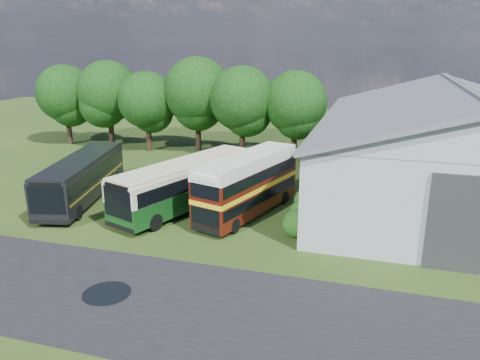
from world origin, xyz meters
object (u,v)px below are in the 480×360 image
(bus_green_single, at_px, (186,184))
(bus_dark_single, at_px, (82,178))
(storage_shed, at_px, (455,142))
(bus_maroon_double, at_px, (248,185))

(bus_green_single, bearing_deg, bus_dark_single, -155.89)
(bus_green_single, height_order, bus_dark_single, bus_green_single)
(storage_shed, relative_size, bus_dark_single, 2.16)
(storage_shed, xyz_separation_m, bus_green_single, (-17.47, -7.32, -2.44))
(storage_shed, height_order, bus_maroon_double, storage_shed)
(bus_green_single, relative_size, bus_maroon_double, 1.25)
(bus_green_single, xyz_separation_m, bus_maroon_double, (4.33, 0.01, 0.26))
(bus_maroon_double, relative_size, bus_dark_single, 0.84)
(bus_maroon_double, bearing_deg, bus_dark_single, -160.83)
(bus_green_single, bearing_deg, bus_maroon_double, 19.80)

